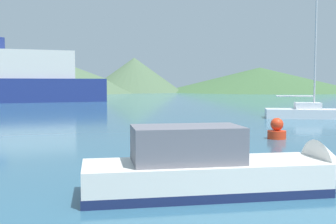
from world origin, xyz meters
name	(u,v)px	position (x,y,z in m)	size (l,w,h in m)	color
motorboat_near	(226,172)	(-0.74, 4.83, 0.48)	(6.42, 1.74, 1.97)	white
sailboat_inner	(308,111)	(11.17, 22.76, 0.49)	(6.01, 3.66, 10.39)	silver
buoy_marker	(277,130)	(4.40, 13.18, 0.39)	(0.81, 0.81, 0.94)	red
hill_central	(29,71)	(-18.03, 101.97, 5.13)	(54.43, 54.43, 10.27)	#4C6647
hill_east	(134,75)	(7.18, 100.35, 4.29)	(24.09, 24.09, 8.57)	#4C6647
hill_far_east	(259,80)	(40.42, 100.90, 3.18)	(51.77, 51.77, 6.37)	#3D6038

